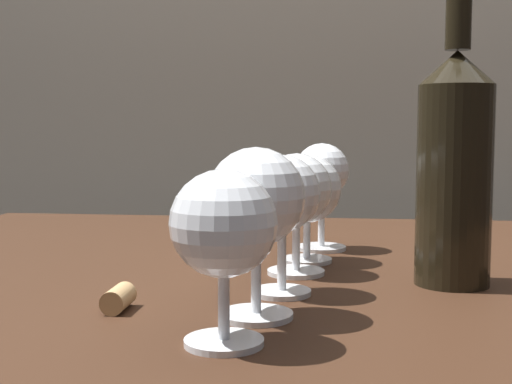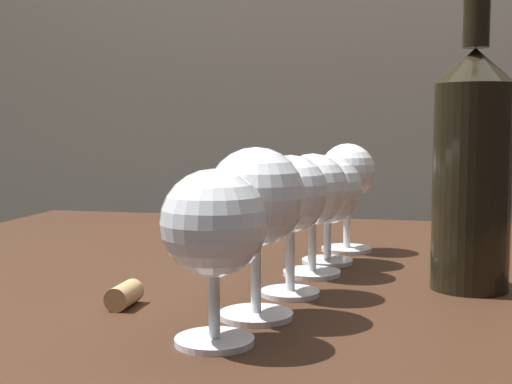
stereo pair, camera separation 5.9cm
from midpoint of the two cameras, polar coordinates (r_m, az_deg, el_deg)
name	(u,v)px [view 1 (the left image)]	position (r m, az deg, el deg)	size (l,w,h in m)	color
dining_table	(318,351)	(0.86, 3.08, -12.88)	(1.20, 0.86, 0.77)	#382114
wine_glass_cabernet	(223,227)	(0.52, -5.93, -2.88)	(0.08, 0.08, 0.13)	white
wine_glass_white	(256,199)	(0.59, -2.86, -0.57)	(0.09, 0.09, 0.15)	white
wine_glass_pinot	(282,197)	(0.68, -0.37, -0.46)	(0.08, 0.08, 0.14)	white
wine_glass_amber	(296,192)	(0.77, 1.12, 0.02)	(0.08, 0.08, 0.14)	white
wine_glass_chardonnay	(307,189)	(0.84, 2.19, 0.20)	(0.08, 0.08, 0.13)	white
wine_glass_merlot	(320,174)	(0.93, 3.44, 1.45)	(0.07, 0.07, 0.14)	white
wine_bottle	(455,164)	(0.74, 13.75, 2.26)	(0.08, 0.08, 0.32)	black
cork	(118,299)	(0.65, -13.79, -8.49)	(0.02, 0.02, 0.04)	tan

